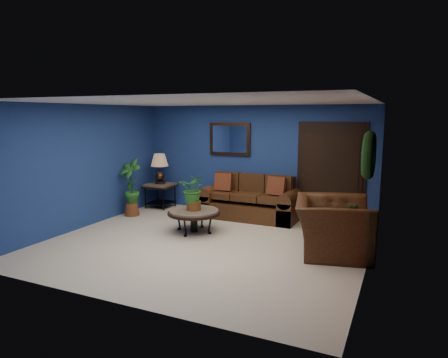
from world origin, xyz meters
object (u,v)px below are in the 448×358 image
at_px(coffee_table, 194,213).
at_px(side_chair, 257,196).
at_px(sofa, 250,203).
at_px(end_table, 160,189).
at_px(armchair, 333,226).
at_px(table_lamp, 160,165).

bearing_deg(coffee_table, side_chair, 64.57).
distance_m(sofa, coffee_table, 1.64).
height_order(end_table, armchair, armchair).
height_order(side_chair, armchair, armchair).
distance_m(coffee_table, table_lamp, 2.42).
bearing_deg(armchair, table_lamp, 57.95).
xyz_separation_m(coffee_table, armchair, (2.68, -0.08, 0.07)).
xyz_separation_m(sofa, table_lamp, (-2.38, -0.03, 0.75)).
xyz_separation_m(sofa, armchair, (2.07, -1.61, 0.13)).
relative_size(table_lamp, side_chair, 0.80).
relative_size(end_table, armchair, 0.48).
distance_m(end_table, armchair, 4.72).
distance_m(end_table, side_chair, 2.52).
xyz_separation_m(coffee_table, side_chair, (0.74, 1.56, 0.12)).
distance_m(side_chair, armchair, 2.54).
height_order(coffee_table, side_chair, side_chair).
bearing_deg(armchair, sofa, 39.64).
xyz_separation_m(sofa, end_table, (-2.38, -0.03, 0.14)).
height_order(end_table, side_chair, side_chair).
xyz_separation_m(sofa, side_chair, (0.14, 0.03, 0.18)).
height_order(sofa, table_lamp, table_lamp).
distance_m(sofa, side_chair, 0.23).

